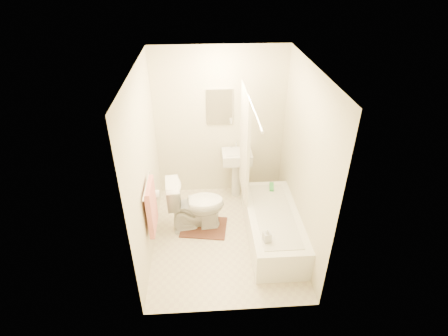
{
  "coord_description": "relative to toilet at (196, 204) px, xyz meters",
  "views": [
    {
      "loc": [
        -0.26,
        -3.72,
        3.45
      ],
      "look_at": [
        0.0,
        0.25,
        1.0
      ],
      "focal_mm": 28.0,
      "sensor_mm": 36.0,
      "label": 1
    }
  ],
  "objects": [
    {
      "name": "wall_back",
      "position": [
        0.4,
        0.94,
        0.8
      ],
      "size": [
        2.0,
        0.02,
        2.4
      ],
      "primitive_type": "cube",
      "color": "beige",
      "rests_on": "ground"
    },
    {
      "name": "toilet",
      "position": [
        0.0,
        0.0,
        0.0
      ],
      "size": [
        0.86,
        0.53,
        0.8
      ],
      "primitive_type": "imported",
      "rotation": [
        0.0,
        0.0,
        1.67
      ],
      "color": "white",
      "rests_on": "floor"
    },
    {
      "name": "wall_right",
      "position": [
        1.4,
        -0.26,
        0.8
      ],
      "size": [
        0.02,
        2.4,
        2.4
      ],
      "primitive_type": "cube",
      "color": "beige",
      "rests_on": "ground"
    },
    {
      "name": "ceiling",
      "position": [
        0.4,
        -0.26,
        2.0
      ],
      "size": [
        2.4,
        2.4,
        0.0
      ],
      "primitive_type": "plane",
      "color": "white",
      "rests_on": "ground"
    },
    {
      "name": "floor",
      "position": [
        0.4,
        -0.26,
        -0.4
      ],
      "size": [
        2.4,
        2.4,
        0.0
      ],
      "primitive_type": "plane",
      "color": "beige",
      "rests_on": "ground"
    },
    {
      "name": "soap_bottle",
      "position": [
        0.87,
        -0.85,
        0.14
      ],
      "size": [
        0.11,
        0.11,
        0.2
      ],
      "primitive_type": "imported",
      "rotation": [
        0.0,
        0.0,
        0.22
      ],
      "color": "white",
      "rests_on": "bathtub"
    },
    {
      "name": "bathtub",
      "position": [
        1.06,
        -0.34,
        -0.18
      ],
      "size": [
        0.69,
        1.57,
        0.44
      ],
      "primitive_type": null,
      "color": "white",
      "rests_on": "floor"
    },
    {
      "name": "towel",
      "position": [
        -0.53,
        -0.51,
        0.38
      ],
      "size": [
        0.06,
        0.45,
        0.66
      ],
      "primitive_type": "cube",
      "color": "#CC7266",
      "rests_on": "towel_bar"
    },
    {
      "name": "sink",
      "position": [
        0.65,
        0.75,
        0.05
      ],
      "size": [
        0.46,
        0.37,
        0.9
      ],
      "primitive_type": null,
      "rotation": [
        0.0,
        0.0,
        0.0
      ],
      "color": "silver",
      "rests_on": "floor"
    },
    {
      "name": "scrub_brush",
      "position": [
        1.14,
        0.27,
        0.06
      ],
      "size": [
        0.1,
        0.21,
        0.04
      ],
      "primitive_type": "cube",
      "rotation": [
        0.0,
        0.0,
        -0.18
      ],
      "color": "green",
      "rests_on": "bathtub"
    },
    {
      "name": "towel_bar",
      "position": [
        -0.56,
        -0.51,
        0.7
      ],
      "size": [
        0.02,
        0.6,
        0.02
      ],
      "primitive_type": "cylinder",
      "rotation": [
        1.57,
        0.0,
        0.0
      ],
      "color": "silver",
      "rests_on": "wall_left"
    },
    {
      "name": "wall_left",
      "position": [
        -0.6,
        -0.26,
        0.8
      ],
      "size": [
        0.02,
        2.4,
        2.4
      ],
      "primitive_type": "cube",
      "color": "beige",
      "rests_on": "ground"
    },
    {
      "name": "toilet_paper",
      "position": [
        -0.53,
        -0.14,
        0.3
      ],
      "size": [
        0.11,
        0.12,
        0.12
      ],
      "primitive_type": "cylinder",
      "rotation": [
        0.0,
        1.57,
        0.0
      ],
      "color": "white",
      "rests_on": "wall_left"
    },
    {
      "name": "curtain_rod",
      "position": [
        0.7,
        -0.16,
        1.6
      ],
      "size": [
        0.03,
        1.7,
        0.03
      ],
      "primitive_type": "cylinder",
      "rotation": [
        1.57,
        0.0,
        0.0
      ],
      "color": "silver",
      "rests_on": "wall_back"
    },
    {
      "name": "mirror",
      "position": [
        0.4,
        0.92,
        1.1
      ],
      "size": [
        0.4,
        0.03,
        0.55
      ],
      "primitive_type": "cube",
      "color": "white",
      "rests_on": "wall_back"
    },
    {
      "name": "bath_mat",
      "position": [
        0.1,
        -0.05,
        -0.39
      ],
      "size": [
        0.72,
        0.59,
        0.02
      ],
      "primitive_type": "cube",
      "rotation": [
        0.0,
        0.0,
        -0.16
      ],
      "color": "#502C1F",
      "rests_on": "floor"
    },
    {
      "name": "shower_curtain",
      "position": [
        0.7,
        0.24,
        0.82
      ],
      "size": [
        0.04,
        0.8,
        1.55
      ],
      "primitive_type": "cube",
      "color": "silver",
      "rests_on": "curtain_rod"
    }
  ]
}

